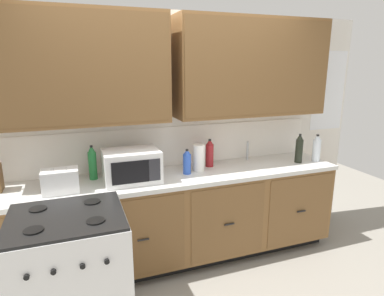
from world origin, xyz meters
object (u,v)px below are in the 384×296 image
Objects in this scene: toaster at (60,181)px; bottle_dark at (299,149)px; bottle_clear at (317,148)px; microwave at (132,166)px; stove_range at (72,277)px; bottle_blue at (187,162)px; bottle_red at (210,153)px; bottle_green at (92,163)px; paper_towel_roll at (199,158)px.

toaster is 0.92× the size of bottle_dark.
toaster is 0.97× the size of bottle_clear.
microwave is 1.65× the size of bottle_clear.
bottle_blue is (1.07, 0.62, 0.56)m from stove_range.
stove_range is 1.35m from bottle_blue.
bottle_green is at bearing 179.65° from bottle_red.
bottle_dark is at bearing -2.40° from bottle_blue.
toaster is at bearing -173.05° from microwave.
microwave is 1.95m from bottle_clear.
bottle_red is 0.92× the size of bottle_dark.
bottle_red reaches higher than bottle_blue.
bottle_blue is 0.32m from bottle_red.
toaster is at bearing -137.88° from bottle_green.
bottle_red is at bearing 11.34° from microwave.
bottle_red is at bearing 30.96° from paper_towel_roll.
toaster is at bearing 93.89° from stove_range.
paper_towel_roll is at bearing 28.92° from stove_range.
microwave is (0.55, 0.60, 0.58)m from stove_range.
bottle_green is (-0.32, 0.17, 0.01)m from microwave.
bottle_green is at bearing 42.12° from toaster.
toaster is (-0.04, 0.52, 0.54)m from stove_range.
bottle_red reaches higher than paper_towel_roll.
bottle_blue is at bearing -159.64° from paper_towel_roll.
bottle_green is at bearing 151.83° from microwave.
microwave is 1.74m from bottle_dark.
bottle_clear is (2.26, -0.23, -0.01)m from bottle_green.
bottle_clear is (2.53, 0.01, 0.05)m from toaster.
bottle_green is 2.07m from bottle_dark.
bottle_clear is at bearing -1.69° from microwave.
microwave is at bearing 47.39° from stove_range.
toaster is 1.25m from paper_towel_roll.
bottle_dark is (2.29, 0.56, 0.59)m from stove_range.
toaster is at bearing -175.28° from bottle_blue.
bottle_green is at bearing 174.44° from bottle_dark.
bottle_clear reaches higher than stove_range.
bottle_green reaches higher than bottle_clear.
stove_range is 3.27× the size of bottle_clear.
bottle_green reaches higher than paper_towel_roll.
bottle_green is (-1.13, 0.01, 0.01)m from bottle_red.
microwave is at bearing 178.98° from bottle_dark.
bottle_clear is 0.95× the size of bottle_dark.
bottle_clear reaches higher than bottle_red.
stove_range is 3.37× the size of bottle_red.
bottle_dark is (1.09, -0.10, 0.02)m from paper_towel_roll.
bottle_red is at bearing 9.52° from toaster.
bottle_blue is (0.52, 0.02, -0.02)m from microwave.
paper_towel_roll is at bearing 20.36° from bottle_blue.
bottle_blue is at bearing 177.60° from bottle_dark.
bottle_green reaches higher than toaster.
stove_range is 3.12× the size of bottle_dark.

